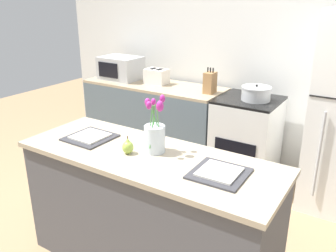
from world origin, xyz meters
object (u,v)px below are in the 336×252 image
(plate_setting_right, at_px, (219,173))
(knife_block, at_px, (210,83))
(stove_range, at_px, (246,140))
(cooking_pot, at_px, (256,93))
(toaster, at_px, (157,76))
(plate_setting_left, at_px, (90,137))
(microwave, at_px, (121,68))
(flower_vase, at_px, (155,135))
(pear_figurine, at_px, (128,147))

(plate_setting_right, xyz_separation_m, knife_block, (-0.85, 1.59, 0.11))
(stove_range, relative_size, plate_setting_right, 2.83)
(cooking_pot, height_order, knife_block, knife_block)
(stove_range, height_order, toaster, toaster)
(plate_setting_left, distance_m, microwave, 1.91)
(flower_vase, xyz_separation_m, plate_setting_right, (0.50, -0.07, -0.11))
(pear_figurine, bearing_deg, microwave, 130.84)
(plate_setting_right, distance_m, microwave, 2.61)
(pear_figurine, distance_m, plate_setting_left, 0.40)
(stove_range, relative_size, pear_figurine, 7.32)
(stove_range, relative_size, plate_setting_left, 2.83)
(stove_range, relative_size, microwave, 1.88)
(plate_setting_right, height_order, microwave, microwave)
(stove_range, bearing_deg, toaster, 178.29)
(toaster, xyz_separation_m, cooking_pot, (1.21, -0.05, -0.02))
(plate_setting_left, xyz_separation_m, plate_setting_right, (1.03, 0.00, 0.00))
(pear_figurine, bearing_deg, toaster, 118.70)
(microwave, bearing_deg, toaster, 3.93)
(stove_range, xyz_separation_m, cooking_pot, (0.07, -0.02, 0.52))
(plate_setting_right, xyz_separation_m, toaster, (-1.56, 1.64, 0.08))
(microwave, bearing_deg, plate_setting_right, -37.86)
(stove_range, xyz_separation_m, plate_setting_left, (-0.61, -1.60, 0.45))
(knife_block, bearing_deg, flower_vase, -77.05)
(plate_setting_right, relative_size, knife_block, 1.18)
(plate_setting_right, bearing_deg, microwave, 142.14)
(plate_setting_left, relative_size, cooking_pot, 1.11)
(pear_figurine, xyz_separation_m, plate_setting_left, (-0.40, 0.05, -0.04))
(stove_range, bearing_deg, pear_figurine, -97.46)
(toaster, bearing_deg, knife_block, -4.09)
(flower_vase, xyz_separation_m, microwave, (-1.56, 1.54, 0.02))
(plate_setting_left, bearing_deg, knife_block, 83.44)
(cooking_pot, bearing_deg, microwave, 179.46)
(plate_setting_left, height_order, toaster, toaster)
(pear_figurine, bearing_deg, knife_block, 97.48)
(toaster, relative_size, cooking_pot, 0.97)
(plate_setting_right, distance_m, knife_block, 1.80)
(flower_vase, distance_m, plate_setting_right, 0.51)
(plate_setting_right, bearing_deg, toaster, 133.55)
(pear_figurine, relative_size, microwave, 0.26)
(pear_figurine, xyz_separation_m, cooking_pot, (0.29, 1.64, 0.03))
(plate_setting_left, relative_size, microwave, 0.67)
(plate_setting_right, relative_size, cooking_pot, 1.11)
(plate_setting_left, xyz_separation_m, cooking_pot, (0.68, 1.59, 0.07))
(plate_setting_right, bearing_deg, pear_figurine, -175.25)
(pear_figurine, xyz_separation_m, knife_block, (-0.22, 1.64, 0.07))
(cooking_pot, bearing_deg, plate_setting_left, -113.33)
(knife_block, bearing_deg, plate_setting_right, -61.92)
(plate_setting_right, distance_m, toaster, 2.26)
(toaster, bearing_deg, stove_range, -1.71)
(flower_vase, height_order, toaster, flower_vase)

